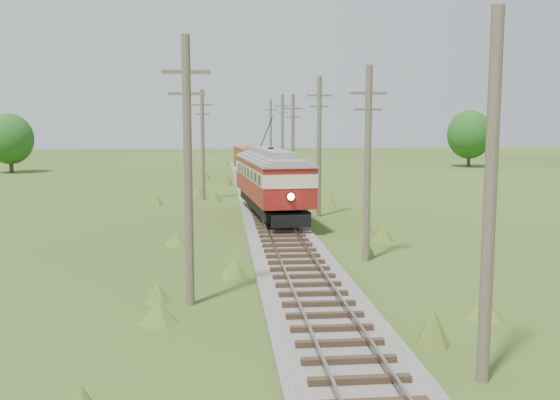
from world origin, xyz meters
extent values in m
cube|color=#605B54|center=(0.00, 34.00, 0.12)|extent=(3.60, 96.00, 0.25)
cube|color=#726659|center=(-0.72, 34.00, 0.48)|extent=(0.08, 96.00, 0.17)
cube|color=#726659|center=(0.72, 34.00, 0.48)|extent=(0.08, 96.00, 0.17)
cube|color=#2D2116|center=(0.00, 34.00, 0.33)|extent=(2.40, 96.00, 0.16)
cube|color=black|center=(0.00, 29.91, 1.03)|extent=(3.47, 11.74, 0.47)
cube|color=maroon|center=(0.00, 29.91, 2.08)|extent=(4.00, 12.78, 1.15)
cube|color=beige|center=(0.00, 29.91, 3.02)|extent=(4.03, 12.85, 0.73)
cube|color=black|center=(0.00, 29.91, 3.02)|extent=(4.01, 12.29, 0.58)
cube|color=maroon|center=(0.00, 29.91, 3.55)|extent=(4.00, 12.78, 0.31)
cube|color=gray|center=(0.00, 29.91, 3.89)|extent=(4.07, 12.91, 0.40)
cube|color=gray|center=(0.00, 29.91, 4.25)|extent=(2.12, 9.51, 0.42)
sphere|color=#FFF2BF|center=(0.54, 23.56, 2.24)|extent=(0.38, 0.38, 0.38)
cylinder|color=black|center=(-0.16, 31.79, 5.43)|extent=(0.48, 4.87, 2.02)
cylinder|color=black|center=(-0.38, 25.10, 0.98)|extent=(0.20, 0.85, 0.84)
cylinder|color=black|center=(1.19, 25.23, 0.98)|extent=(0.20, 0.85, 0.84)
cylinder|color=black|center=(-1.19, 34.58, 0.98)|extent=(0.20, 0.85, 0.84)
cylinder|color=black|center=(0.38, 34.72, 0.98)|extent=(0.20, 0.85, 0.84)
cube|color=black|center=(0.00, 57.05, 0.92)|extent=(2.76, 7.60, 0.52)
cube|color=brown|center=(0.00, 57.05, 2.21)|extent=(3.37, 8.47, 2.07)
cube|color=brown|center=(0.00, 57.05, 3.30)|extent=(3.44, 8.64, 0.12)
cylinder|color=black|center=(-0.57, 54.51, 0.97)|extent=(0.19, 0.83, 0.83)
cylinder|color=black|center=(0.98, 54.64, 0.97)|extent=(0.19, 0.83, 0.83)
cylinder|color=black|center=(-0.98, 59.46, 0.97)|extent=(0.19, 0.83, 0.83)
cylinder|color=black|center=(0.57, 59.59, 0.97)|extent=(0.19, 0.83, 0.83)
cone|color=gray|center=(2.69, 49.41, 0.67)|extent=(3.57, 3.57, 1.34)
cone|color=gray|center=(3.58, 48.30, 0.39)|extent=(2.01, 2.01, 0.78)
cylinder|color=brown|center=(3.10, 5.00, 4.40)|extent=(0.30, 0.30, 8.80)
cylinder|color=brown|center=(3.30, 18.00, 4.30)|extent=(0.30, 0.30, 8.60)
cube|color=brown|center=(3.30, 18.00, 7.40)|extent=(1.60, 0.12, 0.12)
cube|color=brown|center=(3.30, 18.00, 6.70)|extent=(1.20, 0.10, 0.10)
cylinder|color=brown|center=(3.20, 31.00, 4.50)|extent=(0.30, 0.30, 9.00)
cube|color=brown|center=(3.20, 31.00, 7.80)|extent=(1.60, 0.12, 0.12)
cube|color=brown|center=(3.20, 31.00, 7.10)|extent=(1.20, 0.10, 0.10)
cylinder|color=brown|center=(3.00, 44.00, 4.20)|extent=(0.30, 0.30, 8.40)
cube|color=brown|center=(3.00, 44.00, 7.20)|extent=(1.60, 0.12, 0.12)
cube|color=brown|center=(3.00, 44.00, 6.50)|extent=(1.20, 0.10, 0.10)
cylinder|color=brown|center=(3.40, 57.00, 4.45)|extent=(0.30, 0.30, 8.90)
cube|color=brown|center=(3.40, 57.00, 7.70)|extent=(1.60, 0.12, 0.12)
cube|color=brown|center=(3.40, 57.00, 7.00)|extent=(1.20, 0.10, 0.10)
cylinder|color=brown|center=(3.20, 70.00, 4.35)|extent=(0.30, 0.30, 8.70)
cube|color=brown|center=(3.20, 70.00, 7.50)|extent=(1.60, 0.12, 0.12)
cube|color=brown|center=(3.20, 70.00, 6.80)|extent=(1.20, 0.10, 0.10)
cylinder|color=brown|center=(-4.20, 12.00, 4.50)|extent=(0.30, 0.30, 9.00)
cube|color=brown|center=(-4.20, 12.00, 7.80)|extent=(1.60, 0.12, 0.12)
cube|color=brown|center=(-4.20, 12.00, 7.10)|extent=(1.20, 0.10, 0.10)
cylinder|color=brown|center=(-4.50, 40.00, 4.30)|extent=(0.30, 0.30, 8.60)
cube|color=brown|center=(-4.50, 40.00, 7.40)|extent=(1.60, 0.12, 0.12)
cube|color=brown|center=(-4.50, 40.00, 6.70)|extent=(1.20, 0.10, 0.10)
cylinder|color=#38281C|center=(-28.00, 68.00, 1.17)|extent=(0.50, 0.50, 2.34)
ellipsoid|color=#195419|center=(-28.00, 68.00, 4.03)|extent=(5.46, 5.46, 6.01)
cylinder|color=#38281C|center=(30.00, 72.00, 1.26)|extent=(0.50, 0.50, 2.52)
ellipsoid|color=#195419|center=(30.00, 72.00, 4.34)|extent=(5.88, 5.88, 6.47)
camera|label=1|loc=(-3.11, -8.81, 6.25)|focal=40.00mm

